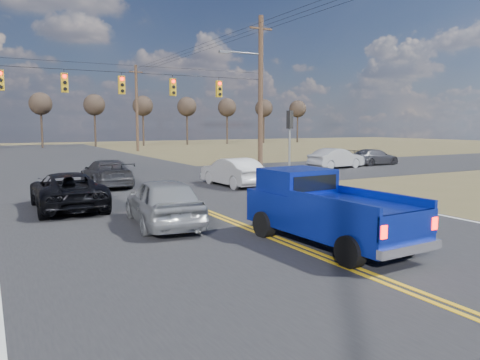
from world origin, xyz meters
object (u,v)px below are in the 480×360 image
dgrey_car_queue (106,173)px  cross_car_east_near (336,158)px  silver_suv (163,201)px  pickup_truck (324,210)px  white_car_queue (233,172)px  cross_car_east_far (374,157)px  black_suv (67,191)px

dgrey_car_queue → cross_car_east_near: 16.83m
silver_suv → dgrey_car_queue: bearing=-86.5°
pickup_truck → dgrey_car_queue: bearing=96.3°
pickup_truck → silver_suv: bearing=121.5°
dgrey_car_queue → silver_suv: bearing=87.0°
white_car_queue → cross_car_east_far: size_ratio=1.00×
silver_suv → cross_car_east_far: 25.32m
black_suv → cross_car_east_near: bearing=-156.8°
dgrey_car_queue → cross_car_east_near: size_ratio=1.09×
pickup_truck → white_car_queue: 12.04m
silver_suv → black_suv: bearing=-57.0°
black_suv → white_car_queue: size_ratio=1.15×
pickup_truck → silver_suv: (-2.90, 4.21, -0.16)m
black_suv → dgrey_car_queue: 6.36m
white_car_queue → pickup_truck: bearing=70.9°
cross_car_east_near → pickup_truck: bearing=131.9°
cross_car_east_near → black_suv: bearing=105.1°
black_suv → pickup_truck: bearing=121.4°
black_suv → white_car_queue: 8.94m
black_suv → white_car_queue: (8.43, 2.97, 0.02)m
silver_suv → cross_car_east_near: 21.19m
silver_suv → cross_car_east_far: silver_suv is taller
pickup_truck → dgrey_car_queue: 14.52m
pickup_truck → black_suv: (-5.06, 8.58, -0.23)m
white_car_queue → dgrey_car_queue: size_ratio=0.92×
black_suv → dgrey_car_queue: size_ratio=1.05×
silver_suv → white_car_queue: bearing=-123.8°
pickup_truck → black_suv: pickup_truck is taller
dgrey_car_queue → cross_car_east_near: bearing=-172.4°
dgrey_car_queue → cross_car_east_near: cross_car_east_near is taller
cross_car_east_near → cross_car_east_far: cross_car_east_near is taller
black_suv → cross_car_east_far: size_ratio=1.16×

